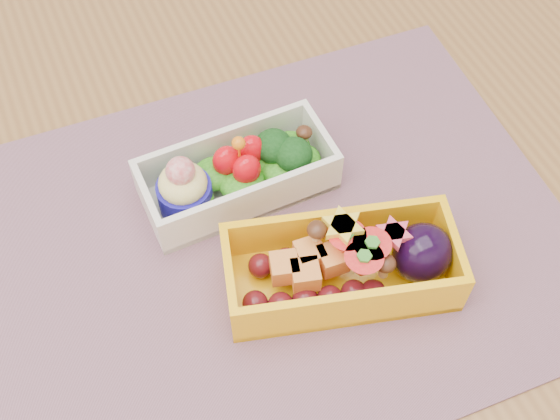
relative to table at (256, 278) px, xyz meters
name	(u,v)px	position (x,y,z in m)	size (l,w,h in m)	color
table	(256,278)	(0.00, 0.00, 0.00)	(1.20, 0.80, 0.75)	brown
placemat	(275,241)	(0.01, -0.02, 0.10)	(0.51, 0.40, 0.00)	#855C72
bento_white	(237,174)	(0.00, 0.04, 0.13)	(0.17, 0.08, 0.07)	silver
bento_yellow	(347,266)	(0.05, -0.09, 0.13)	(0.21, 0.13, 0.06)	#FFB50D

